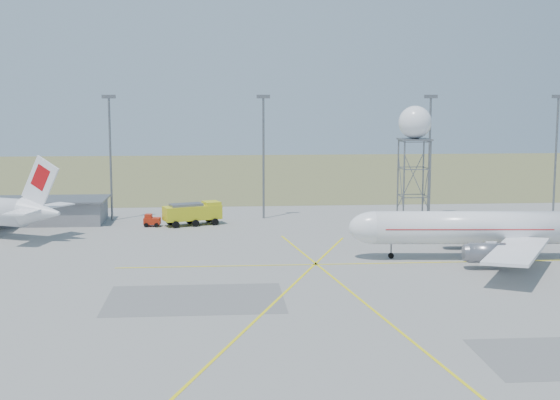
{
  "coord_description": "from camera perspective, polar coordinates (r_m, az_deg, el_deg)",
  "views": [
    {
      "loc": [
        -17.57,
        -62.46,
        20.77
      ],
      "look_at": [
        -9.34,
        40.0,
        6.64
      ],
      "focal_mm": 50.0,
      "sensor_mm": 36.0,
      "label": 1
    }
  ],
  "objects": [
    {
      "name": "mast_a",
      "position": [
        129.93,
        -12.32,
        3.81
      ],
      "size": [
        2.2,
        0.5,
        20.5
      ],
      "color": "slate",
      "rests_on": "ground"
    },
    {
      "name": "airliner_main",
      "position": [
        101.57,
        14.93,
        -2.03
      ],
      "size": [
        36.97,
        35.84,
        12.57
      ],
      "rotation": [
        0.0,
        0.0,
        3.06
      ],
      "color": "white",
      "rests_on": "ground"
    },
    {
      "name": "radar_tower",
      "position": [
        125.66,
        9.79,
        3.05
      ],
      "size": [
        5.19,
        5.19,
        18.8
      ],
      "color": "slate",
      "rests_on": "ground"
    },
    {
      "name": "mast_b",
      "position": [
        128.98,
        -1.22,
        3.96
      ],
      "size": [
        2.2,
        0.5,
        20.5
      ],
      "color": "slate",
      "rests_on": "ground"
    },
    {
      "name": "mast_d",
      "position": [
        141.04,
        19.56,
        3.84
      ],
      "size": [
        2.2,
        0.5,
        20.5
      ],
      "color": "slate",
      "rests_on": "ground"
    },
    {
      "name": "fire_truck",
      "position": [
        124.08,
        -6.32,
        -1.04
      ],
      "size": [
        9.54,
        5.97,
        3.62
      ],
      "rotation": [
        0.0,
        0.0,
        0.35
      ],
      "color": "gold",
      "rests_on": "ground"
    },
    {
      "name": "baggage_tug",
      "position": [
        123.87,
        -9.36,
        -1.58
      ],
      "size": [
        2.67,
        2.22,
        1.95
      ],
      "rotation": [
        0.0,
        0.0,
        -0.09
      ],
      "color": "#A8200C",
      "rests_on": "ground"
    },
    {
      "name": "ground",
      "position": [
        68.13,
        10.75,
        -10.06
      ],
      "size": [
        400.0,
        400.0,
        0.0
      ],
      "primitive_type": "plane",
      "color": "gray",
      "rests_on": "ground"
    },
    {
      "name": "grass_strip",
      "position": [
        204.28,
        0.37,
        2.0
      ],
      "size": [
        400.0,
        120.0,
        0.03
      ],
      "primitive_type": "cube",
      "color": "olive",
      "rests_on": "ground"
    },
    {
      "name": "mast_c",
      "position": [
        133.58,
        10.89,
        3.95
      ],
      "size": [
        2.2,
        0.5,
        20.5
      ],
      "color": "slate",
      "rests_on": "ground"
    },
    {
      "name": "building_grey",
      "position": [
        130.76,
        -16.65,
        -0.77
      ],
      "size": [
        19.0,
        10.0,
        3.9
      ],
      "color": "gray",
      "rests_on": "ground"
    }
  ]
}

